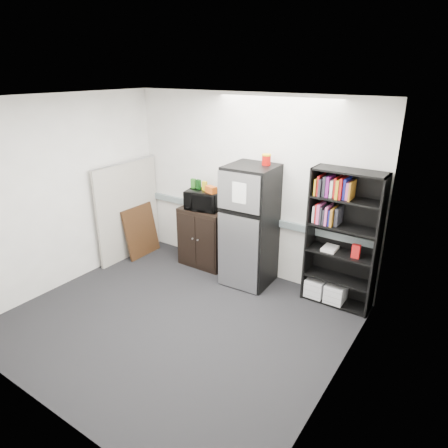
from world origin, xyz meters
name	(u,v)px	position (x,y,z in m)	size (l,w,h in m)	color
floor	(176,321)	(0.00, 0.00, 0.00)	(4.00, 4.00, 0.00)	black
wall_back	(249,187)	(0.00, 1.75, 1.35)	(4.00, 0.02, 2.70)	silver
wall_right	(342,267)	(2.00, 0.00, 1.35)	(0.02, 3.50, 2.70)	silver
wall_left	(63,193)	(-2.00, 0.00, 1.35)	(0.02, 3.50, 2.70)	silver
ceiling	(165,99)	(0.00, 0.00, 2.70)	(4.00, 3.50, 0.02)	white
electrical_raceway	(247,216)	(0.00, 1.72, 0.90)	(3.92, 0.05, 0.10)	gray
wall_note	(229,171)	(-0.35, 1.74, 1.55)	(0.14, 0.00, 0.10)	white
bookshelf	(341,237)	(1.51, 1.57, 0.97)	(0.90, 0.34, 1.85)	black
cubicle_partition	(128,210)	(-1.90, 1.08, 0.81)	(0.06, 1.30, 1.62)	#9B968A
cabinet	(205,237)	(-0.65, 1.50, 0.48)	(0.76, 0.51, 0.95)	black
microwave	(204,200)	(-0.65, 1.48, 1.10)	(0.53, 0.36, 0.29)	black
snack_box_a	(193,183)	(-0.87, 1.52, 1.32)	(0.07, 0.05, 0.15)	#235F1B
snack_box_b	(198,184)	(-0.76, 1.52, 1.32)	(0.07, 0.05, 0.15)	#0B340D
snack_box_c	(205,186)	(-0.65, 1.52, 1.32)	(0.07, 0.05, 0.14)	gold
snack_bag	(211,190)	(-0.49, 1.47, 1.30)	(0.18, 0.10, 0.10)	#C55013
refrigerator	(250,226)	(0.23, 1.42, 0.88)	(0.69, 0.72, 1.77)	black
coffee_can	(266,159)	(0.38, 1.55, 1.85)	(0.12, 0.12, 0.17)	#AE0C08
framed_poster	(141,231)	(-1.77, 1.20, 0.43)	(0.20, 0.67, 0.85)	#311B0D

